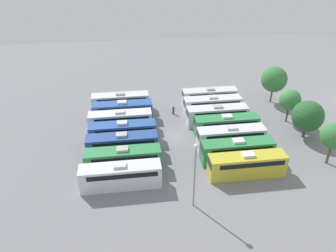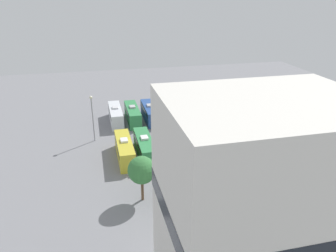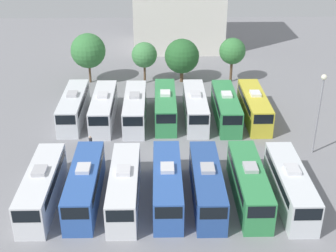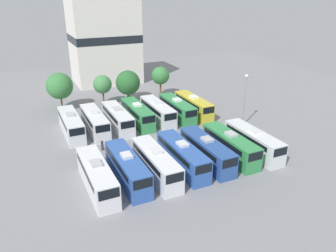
% 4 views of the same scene
% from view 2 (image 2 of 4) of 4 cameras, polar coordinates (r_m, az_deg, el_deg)
% --- Properties ---
extents(ground_plane, '(119.29, 119.29, 0.00)m').
position_cam_2_polar(ground_plane, '(65.98, 1.20, -1.23)').
color(ground_plane, gray).
extents(bus_0, '(2.54, 10.55, 3.56)m').
position_cam_2_polar(bus_0, '(76.06, 7.80, 3.28)').
color(bus_0, silver).
rests_on(bus_0, ground_plane).
extents(bus_1, '(2.54, 10.55, 3.56)m').
position_cam_2_polar(bus_1, '(74.56, 5.18, 3.00)').
color(bus_1, '#2D56A8').
rests_on(bus_1, ground_plane).
extents(bus_2, '(2.54, 10.55, 3.56)m').
position_cam_2_polar(bus_2, '(73.92, 2.44, 2.90)').
color(bus_2, silver).
rests_on(bus_2, ground_plane).
extents(bus_3, '(2.54, 10.55, 3.56)m').
position_cam_2_polar(bus_3, '(72.73, -0.41, 2.58)').
color(bus_3, '#2D56A8').
rests_on(bus_3, ground_plane).
extents(bus_4, '(2.54, 10.55, 3.56)m').
position_cam_2_polar(bus_4, '(72.19, -3.19, 2.39)').
color(bus_4, '#284C93').
rests_on(bus_4, ground_plane).
extents(bus_5, '(2.54, 10.55, 3.56)m').
position_cam_2_polar(bus_5, '(71.63, -6.18, 2.13)').
color(bus_5, '#338C4C').
rests_on(bus_5, ground_plane).
extents(bus_6, '(2.54, 10.55, 3.56)m').
position_cam_2_polar(bus_6, '(71.66, -9.10, 1.98)').
color(bus_6, silver).
rests_on(bus_6, ground_plane).
extents(bus_7, '(2.54, 10.55, 3.56)m').
position_cam_2_polar(bus_7, '(61.49, 13.31, -1.93)').
color(bus_7, silver).
rests_on(bus_7, ground_plane).
extents(bus_8, '(2.54, 10.55, 3.56)m').
position_cam_2_polar(bus_8, '(60.35, 10.00, -2.12)').
color(bus_8, silver).
rests_on(bus_8, ground_plane).
extents(bus_9, '(2.54, 10.55, 3.56)m').
position_cam_2_polar(bus_9, '(59.15, 6.53, -2.44)').
color(bus_9, silver).
rests_on(bus_9, ground_plane).
extents(bus_10, '(2.54, 10.55, 3.56)m').
position_cam_2_polar(bus_10, '(57.59, 3.27, -3.04)').
color(bus_10, '#338C4C').
rests_on(bus_10, ground_plane).
extents(bus_11, '(2.54, 10.55, 3.56)m').
position_cam_2_polar(bus_11, '(57.04, -0.36, -3.27)').
color(bus_11, silver).
rests_on(bus_11, ground_plane).
extents(bus_12, '(2.54, 10.55, 3.56)m').
position_cam_2_polar(bus_12, '(56.60, -4.08, -3.55)').
color(bus_12, '#338C4C').
rests_on(bus_12, ground_plane).
extents(bus_13, '(2.54, 10.55, 3.56)m').
position_cam_2_polar(bus_13, '(56.03, -7.57, -3.98)').
color(bus_13, gold).
rests_on(bus_13, ground_plane).
extents(worker_person, '(0.36, 0.36, 1.63)m').
position_cam_2_polar(worker_person, '(67.05, 8.17, -0.36)').
color(worker_person, '#333338').
rests_on(worker_person, ground_plane).
extents(light_pole, '(0.60, 0.60, 8.94)m').
position_cam_2_polar(light_pole, '(62.00, -13.07, 2.49)').
color(light_pole, gray).
rests_on(light_pole, ground_plane).
extents(tree_0, '(4.96, 4.96, 7.26)m').
position_cam_2_polar(tree_0, '(50.39, 19.33, -4.50)').
color(tree_0, brown).
rests_on(tree_0, ground_plane).
extents(tree_1, '(3.64, 3.64, 6.09)m').
position_cam_2_polar(tree_1, '(47.41, 10.67, -6.02)').
color(tree_1, brown).
rests_on(tree_1, ground_plane).
extents(tree_2, '(4.98, 4.98, 6.38)m').
position_cam_2_polar(tree_2, '(45.47, 4.56, -7.53)').
color(tree_2, brown).
rests_on(tree_2, ground_plane).
extents(tree_3, '(3.77, 3.77, 6.53)m').
position_cam_2_polar(tree_3, '(43.78, -4.60, -7.69)').
color(tree_3, brown).
rests_on(tree_3, ground_plane).
extents(depot_building, '(15.43, 12.17, 19.50)m').
position_cam_2_polar(depot_building, '(28.74, 15.39, -14.13)').
color(depot_building, silver).
rests_on(depot_building, ground_plane).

